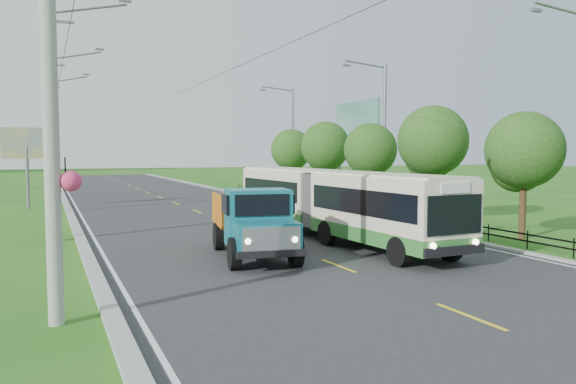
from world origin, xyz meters
TOP-DOWN VIEW (x-y plane):
  - ground at (0.00, 0.00)m, footprint 240.00×240.00m
  - road at (0.00, 20.00)m, footprint 14.00×120.00m
  - curb_left at (-7.20, 20.00)m, footprint 0.40×120.00m
  - curb_right at (7.15, 20.00)m, footprint 0.30×120.00m
  - edge_line_left at (-6.65, 20.00)m, footprint 0.12×120.00m
  - edge_line_right at (6.65, 20.00)m, footprint 0.12×120.00m
  - centre_dash at (0.00, 0.00)m, footprint 0.12×2.20m
  - railing_right at (8.00, 14.00)m, footprint 0.04×40.00m
  - pole_nearest at (-8.24, -3.00)m, footprint 3.51×0.44m
  - pole_near at (-8.26, 9.00)m, footprint 3.51×0.32m
  - pole_mid at (-8.26, 21.00)m, footprint 3.51×0.32m
  - pole_far at (-8.26, 33.00)m, footprint 3.51×0.32m
  - tree_second at (9.86, 2.14)m, footprint 3.18×3.26m
  - tree_third at (9.86, 8.14)m, footprint 3.60×3.62m
  - tree_fourth at (9.86, 14.14)m, footprint 3.24×3.31m
  - tree_fifth at (9.86, 20.14)m, footprint 3.48×3.52m
  - tree_back at (9.86, 26.14)m, footprint 3.30×3.36m
  - streetlight_mid at (10.64, 14.00)m, footprint 3.02×0.20m
  - streetlight_far at (10.64, 28.00)m, footprint 3.02×0.20m
  - planter_near at (8.60, 6.00)m, footprint 0.64×0.64m
  - planter_mid at (8.60, 14.00)m, footprint 0.64×0.64m
  - planter_far at (8.60, 22.00)m, footprint 0.64×0.64m
  - billboard_left at (-9.50, 24.00)m, footprint 3.00×0.20m
  - billboard_right at (12.30, 20.00)m, footprint 0.24×6.00m
  - bus at (2.48, 5.05)m, footprint 2.98×14.47m
  - dump_truck at (-1.94, 2.54)m, footprint 2.99×5.96m

SIDE VIEW (x-z plane):
  - ground at x=0.00m, z-range 0.00..0.00m
  - road at x=0.00m, z-range 0.00..0.02m
  - edge_line_left at x=-6.65m, z-range 0.02..0.02m
  - edge_line_right at x=6.65m, z-range 0.02..0.02m
  - centre_dash at x=0.00m, z-range 0.02..0.02m
  - curb_right at x=7.15m, z-range 0.00..0.10m
  - curb_left at x=-7.20m, z-range 0.00..0.15m
  - planter_near at x=8.60m, z-range -0.05..0.62m
  - planter_mid at x=8.60m, z-range -0.05..0.62m
  - planter_far at x=8.60m, z-range -0.05..0.62m
  - railing_right at x=8.00m, z-range 0.00..0.60m
  - dump_truck at x=-1.94m, z-range 0.16..2.55m
  - bus at x=2.48m, z-range 0.28..3.06m
  - tree_second at x=9.86m, z-range 0.87..6.17m
  - tree_fourth at x=9.86m, z-range 0.89..6.29m
  - tree_back at x=9.86m, z-range 0.90..6.40m
  - tree_fifth at x=9.86m, z-range 0.95..6.75m
  - billboard_left at x=-9.50m, z-range 1.27..6.47m
  - tree_third at x=9.86m, z-range 0.99..6.99m
  - streetlight_mid at x=10.64m, z-range 0.37..9.44m
  - streetlight_far at x=10.64m, z-range 0.37..9.44m
  - pole_nearest at x=-8.24m, z-range -0.06..9.94m
  - pole_near at x=-8.26m, z-range 0.09..10.09m
  - pole_mid at x=-8.26m, z-range 0.09..10.09m
  - pole_far at x=-8.26m, z-range 0.09..10.09m
  - billboard_right at x=12.30m, z-range 1.69..8.99m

